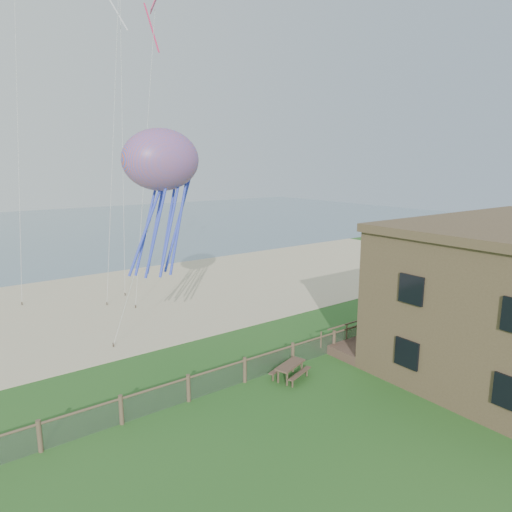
% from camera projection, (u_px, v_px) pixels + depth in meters
% --- Properties ---
extents(ground, '(160.00, 160.00, 0.00)m').
position_uv_depth(ground, '(337.00, 443.00, 16.98)').
color(ground, '#22551D').
rests_on(ground, ground).
extents(sand_beach, '(72.00, 20.00, 0.02)m').
position_uv_depth(sand_beach, '(123.00, 302.00, 34.32)').
color(sand_beach, '#C8B691').
rests_on(sand_beach, ground).
extents(ocean, '(160.00, 68.00, 0.02)m').
position_uv_depth(ocean, '(17.00, 232.00, 68.99)').
color(ocean, slate).
rests_on(ocean, ground).
extents(chainlink_fence, '(36.20, 0.20, 1.25)m').
position_uv_depth(chainlink_fence, '(245.00, 371.00, 21.60)').
color(chainlink_fence, '#4B3E2A').
rests_on(chainlink_fence, ground).
extents(motel_deck, '(15.00, 2.00, 0.50)m').
position_uv_depth(motel_deck, '(424.00, 326.00, 28.45)').
color(motel_deck, brown).
rests_on(motel_deck, ground).
extents(picnic_table, '(2.11, 1.84, 0.75)m').
position_uv_depth(picnic_table, '(290.00, 371.00, 22.00)').
color(picnic_table, brown).
rests_on(picnic_table, ground).
extents(octopus_kite, '(4.06, 3.10, 7.75)m').
position_uv_depth(octopus_kite, '(163.00, 200.00, 22.98)').
color(octopus_kite, '#E55524').
extents(kite_white, '(2.05, 1.71, 2.74)m').
position_uv_depth(kite_white, '(119.00, 0.00, 26.76)').
color(kite_white, silver).
extents(kite_red, '(2.09, 1.76, 2.76)m').
position_uv_depth(kite_red, '(155.00, 16.00, 26.29)').
color(kite_red, '#D72657').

